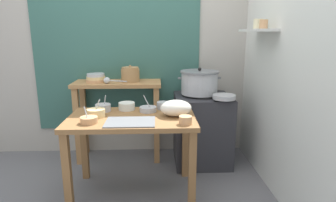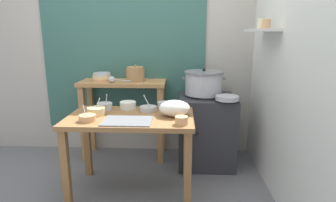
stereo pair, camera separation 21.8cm
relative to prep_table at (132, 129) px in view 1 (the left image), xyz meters
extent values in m
plane|color=slate|center=(-0.08, -0.08, -0.61)|extent=(9.00, 9.00, 0.00)
cube|color=#B2ADA3|center=(0.02, 1.02, 0.69)|extent=(4.40, 0.10, 2.60)
cube|color=#38665B|center=(-0.23, 0.96, 0.74)|extent=(1.90, 0.02, 2.10)
cube|color=silver|center=(1.32, 0.12, 0.69)|extent=(0.10, 3.20, 2.60)
cube|color=silver|center=(1.17, 0.32, 0.84)|extent=(0.20, 0.56, 0.02)
cylinder|color=tan|center=(1.17, 0.18, 0.89)|extent=(0.07, 0.07, 0.08)
cylinder|color=beige|center=(1.17, 0.32, 0.90)|extent=(0.09, 0.09, 0.09)
cube|color=olive|center=(0.00, 0.00, 0.09)|extent=(1.10, 0.66, 0.04)
cube|color=olive|center=(-0.50, -0.28, -0.27)|extent=(0.06, 0.06, 0.68)
cube|color=olive|center=(0.50, -0.28, -0.27)|extent=(0.06, 0.06, 0.68)
cube|color=olive|center=(-0.50, 0.28, -0.27)|extent=(0.06, 0.06, 0.68)
cube|color=olive|center=(0.50, 0.28, -0.27)|extent=(0.06, 0.06, 0.68)
cube|color=#B27F4C|center=(-0.22, 0.75, 0.27)|extent=(0.96, 0.40, 0.04)
cube|color=#B27F4C|center=(-0.65, 0.60, -0.18)|extent=(0.06, 0.06, 0.86)
cube|color=#B27F4C|center=(0.21, 0.60, -0.18)|extent=(0.06, 0.06, 0.86)
cube|color=#B27F4C|center=(-0.65, 0.90, -0.18)|extent=(0.06, 0.06, 0.86)
cube|color=#B27F4C|center=(0.21, 0.90, -0.18)|extent=(0.06, 0.06, 0.86)
cube|color=#2D2D33|center=(0.72, 0.62, -0.23)|extent=(0.60, 0.60, 0.76)
cylinder|color=black|center=(0.72, 0.62, 0.16)|extent=(0.36, 0.36, 0.02)
cylinder|color=black|center=(0.60, 0.32, -0.16)|extent=(0.04, 0.02, 0.04)
cylinder|color=#B7BABF|center=(0.68, 0.64, 0.29)|extent=(0.39, 0.39, 0.23)
cylinder|color=slate|center=(0.68, 0.64, 0.41)|extent=(0.41, 0.41, 0.02)
sphere|color=black|center=(0.68, 0.64, 0.44)|extent=(0.04, 0.04, 0.04)
cube|color=slate|center=(0.47, 0.64, 0.34)|extent=(0.04, 0.02, 0.02)
cube|color=slate|center=(0.89, 0.64, 0.34)|extent=(0.04, 0.02, 0.02)
cylinder|color=#A37A4C|center=(-0.07, 0.75, 0.36)|extent=(0.20, 0.20, 0.14)
cylinder|color=#A37A4C|center=(-0.07, 0.75, 0.44)|extent=(0.18, 0.18, 0.02)
sphere|color=#A37A4C|center=(-0.07, 0.75, 0.46)|extent=(0.02, 0.02, 0.02)
cylinder|color=tan|center=(-0.45, 0.75, 0.31)|extent=(0.22, 0.22, 0.03)
cylinder|color=#E5C684|center=(-0.45, 0.75, 0.34)|extent=(0.20, 0.20, 0.03)
cylinder|color=#B7BABF|center=(-0.45, 0.75, 0.37)|extent=(0.19, 0.19, 0.03)
sphere|color=#B7BABF|center=(-0.31, 0.64, 0.33)|extent=(0.07, 0.07, 0.07)
cylinder|color=#B7BABF|center=(-0.18, 0.59, 0.33)|extent=(0.19, 0.08, 0.01)
cube|color=slate|center=(0.00, -0.17, 0.12)|extent=(0.40, 0.28, 0.01)
ellipsoid|color=silver|center=(0.38, 0.01, 0.18)|extent=(0.27, 0.21, 0.14)
cylinder|color=#B7BABF|center=(0.90, 0.38, 0.19)|extent=(0.23, 0.23, 0.04)
cylinder|color=#B7BABF|center=(-0.28, 0.19, 0.14)|extent=(0.14, 0.14, 0.07)
cylinder|color=maroon|center=(-0.28, 0.19, 0.17)|extent=(0.12, 0.12, 0.01)
cylinder|color=#B7BABF|center=(-0.26, 0.20, 0.19)|extent=(0.05, 0.08, 0.15)
cylinder|color=#B7BABF|center=(0.14, 0.16, 0.13)|extent=(0.16, 0.16, 0.05)
cylinder|color=maroon|center=(0.14, 0.16, 0.15)|extent=(0.13, 0.13, 0.01)
cylinder|color=#B7BABF|center=(0.14, 0.14, 0.19)|extent=(0.08, 0.01, 0.16)
cylinder|color=#E5C684|center=(-0.31, 0.01, 0.15)|extent=(0.16, 0.16, 0.07)
cylinder|color=#337238|center=(-0.31, 0.01, 0.17)|extent=(0.13, 0.13, 0.01)
cylinder|color=#B7BABF|center=(-0.30, 0.03, 0.19)|extent=(0.07, 0.02, 0.15)
cylinder|color=tan|center=(-0.33, -0.17, 0.14)|extent=(0.14, 0.14, 0.05)
cylinder|color=brown|center=(-0.33, -0.17, 0.16)|extent=(0.12, 0.12, 0.01)
cylinder|color=#B7BABF|center=(-0.34, -0.18, 0.18)|extent=(0.05, 0.06, 0.14)
cylinder|color=#B7BABF|center=(0.28, 0.25, 0.14)|extent=(0.12, 0.12, 0.07)
cylinder|color=brown|center=(0.28, 0.25, 0.17)|extent=(0.10, 0.10, 0.01)
cylinder|color=tan|center=(0.45, -0.23, 0.14)|extent=(0.10, 0.10, 0.07)
cylinder|color=#BFB28C|center=(0.45, -0.23, 0.17)|extent=(0.09, 0.09, 0.01)
cylinder|color=silver|center=(-0.06, 0.23, 0.15)|extent=(0.15, 0.15, 0.07)
cylinder|color=#337238|center=(-0.06, 0.23, 0.17)|extent=(0.13, 0.13, 0.01)
cylinder|color=#B7BABF|center=(0.45, 0.24, 0.14)|extent=(0.11, 0.11, 0.05)
cylinder|color=#337238|center=(0.45, 0.24, 0.16)|extent=(0.10, 0.10, 0.01)
camera|label=1|loc=(0.22, -2.38, 0.82)|focal=30.50mm
camera|label=2|loc=(0.44, -2.38, 0.82)|focal=30.50mm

